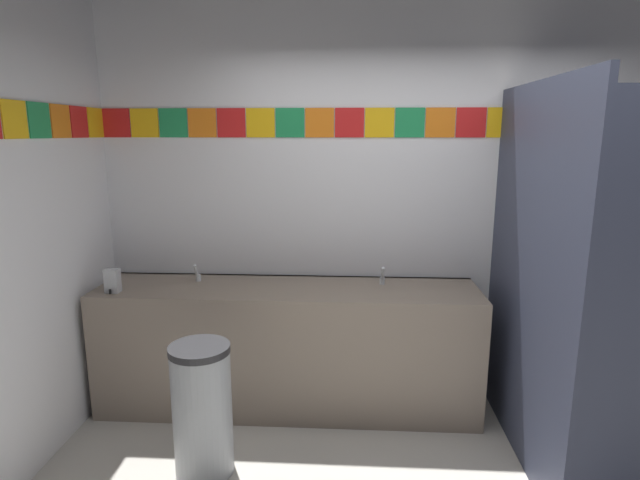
% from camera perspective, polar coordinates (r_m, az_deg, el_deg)
% --- Properties ---
extents(wall_back, '(4.39, 0.09, 2.83)m').
position_cam_1_polar(wall_back, '(3.73, 9.68, 4.03)').
color(wall_back, silver).
rests_on(wall_back, ground_plane).
extents(vanity_counter, '(2.63, 0.61, 0.88)m').
position_cam_1_polar(vanity_counter, '(3.67, -3.59, -11.80)').
color(vanity_counter, gray).
rests_on(vanity_counter, ground_plane).
extents(faucet_left, '(0.04, 0.10, 0.14)m').
position_cam_1_polar(faucet_left, '(3.72, -13.63, -3.81)').
color(faucet_left, silver).
rests_on(faucet_left, vanity_counter).
extents(faucet_right, '(0.04, 0.10, 0.14)m').
position_cam_1_polar(faucet_right, '(3.57, 7.04, -4.23)').
color(faucet_right, silver).
rests_on(faucet_right, vanity_counter).
extents(soap_dispenser, '(0.09, 0.09, 0.16)m').
position_cam_1_polar(soap_dispenser, '(3.65, -22.34, -4.28)').
color(soap_dispenser, '#B7BABF').
rests_on(soap_dispenser, vanity_counter).
extents(stall_divider, '(0.92, 1.45, 2.21)m').
position_cam_1_polar(stall_divider, '(3.03, 26.98, -5.07)').
color(stall_divider, '#33384C').
rests_on(stall_divider, ground_plane).
extents(toilet, '(0.39, 0.49, 0.74)m').
position_cam_1_polar(toilet, '(3.94, 28.35, -13.82)').
color(toilet, white).
rests_on(toilet, ground_plane).
extents(trash_bin, '(0.34, 0.34, 0.78)m').
position_cam_1_polar(trash_bin, '(3.10, -13.11, -18.10)').
color(trash_bin, '#999EA3').
rests_on(trash_bin, ground_plane).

